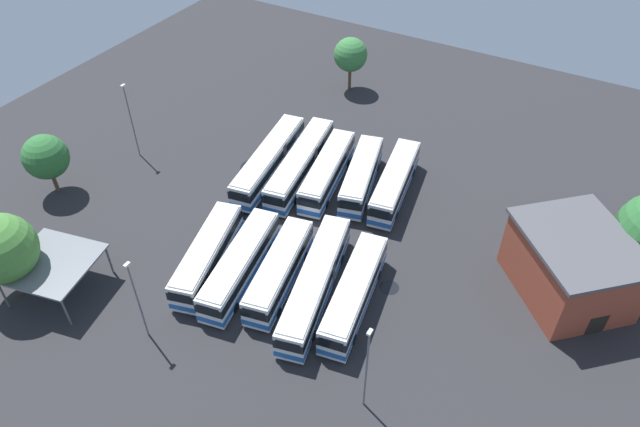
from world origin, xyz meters
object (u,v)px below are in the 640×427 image
depot_building (572,266)px  maintenance_shelter (52,264)px  bus_row0_slot3 (361,176)px  lamp_post_by_building (131,118)px  lamp_post_far_corner (137,298)px  tree_west_edge (351,55)px  bus_row0_slot1 (300,164)px  bus_row1_slot1 (240,264)px  bus_row1_slot3 (315,282)px  bus_row1_slot0 (208,255)px  bus_row1_slot4 (354,293)px  tree_north_edge (1,249)px  bus_row0_slot0 (269,160)px  lamp_post_mid_lot (367,367)px  bus_row1_slot2 (279,271)px  bus_row0_slot2 (327,171)px  tree_northeast (46,157)px  bus_row0_slot4 (395,182)px

depot_building → maintenance_shelter: depot_building is taller
bus_row0_slot3 → lamp_post_by_building: lamp_post_by_building is taller
lamp_post_far_corner → tree_west_edge: 46.99m
bus_row0_slot1 → bus_row1_slot1: same height
lamp_post_by_building → bus_row1_slot3: bearing=73.6°
bus_row1_slot0 → bus_row1_slot3: bearing=100.8°
bus_row1_slot4 → lamp_post_by_building: bearing=-103.7°
tree_north_edge → lamp_post_far_corner: bearing=99.1°
bus_row0_slot0 → bus_row1_slot3: same height
bus_row0_slot0 → bus_row1_slot3: bearing=45.8°
lamp_post_by_building → bus_row1_slot1: bearing=65.3°
lamp_post_mid_lot → tree_north_edge: bearing=-80.6°
tree_west_edge → bus_row1_slot2: bearing=17.6°
depot_building → maintenance_shelter: bearing=-60.5°
bus_row1_slot0 → lamp_post_far_corner: 9.54m
depot_building → tree_west_edge: bearing=-124.2°
bus_row0_slot1 → lamp_post_mid_lot: lamp_post_mid_lot is taller
depot_building → lamp_post_by_building: 49.60m
bus_row0_slot0 → lamp_post_far_corner: bearing=8.3°
bus_row0_slot2 → lamp_post_by_building: lamp_post_by_building is taller
bus_row1_slot3 → tree_northeast: bearing=-88.2°
bus_row0_slot2 → depot_building: size_ratio=0.95×
bus_row1_slot4 → bus_row1_slot0: bearing=-79.4°
bus_row0_slot4 → lamp_post_by_building: size_ratio=1.37×
bus_row1_slot4 → tree_west_edge: (-35.03, -18.72, 3.37)m
bus_row0_slot1 → bus_row1_slot0: bearing=-0.4°
bus_row1_slot0 → depot_building: (-14.07, 30.46, 1.50)m
maintenance_shelter → lamp_post_far_corner: size_ratio=0.97×
bus_row1_slot1 → maintenance_shelter: bearing=-55.4°
bus_row1_slot1 → tree_west_edge: 38.18m
bus_row0_slot1 → tree_northeast: (15.87, -22.30, 2.89)m
bus_row0_slot1 → bus_row0_slot3: size_ratio=1.29×
bus_row0_slot4 → lamp_post_far_corner: lamp_post_far_corner is taller
bus_row0_slot3 → bus_row1_slot4: size_ratio=0.93×
bus_row0_slot3 → bus_row1_slot2: bearing=-0.4°
tree_northeast → bus_row1_slot4: bearing=92.6°
bus_row0_slot4 → tree_north_edge: tree_north_edge is taller
lamp_post_mid_lot → tree_northeast: (-6.79, -41.73, -0.34)m
bus_row0_slot1 → bus_row0_slot2: (-0.23, 3.38, -0.00)m
bus_row0_slot4 → lamp_post_mid_lot: bearing=19.2°
bus_row1_slot3 → bus_row1_slot4: same height
bus_row1_slot1 → bus_row1_slot4: size_ratio=1.00×
bus_row1_slot4 → maintenance_shelter: (11.69, -24.68, 1.59)m
bus_row1_slot4 → lamp_post_mid_lot: bearing=31.8°
bus_row0_slot2 → tree_northeast: bearing=-57.9°
bus_row0_slot0 → depot_building: 33.86m
bus_row0_slot1 → bus_row1_slot0: same height
bus_row1_slot4 → depot_building: 19.80m
tree_northeast → tree_west_edge: bearing=154.1°
bus_row1_slot3 → lamp_post_mid_lot: lamp_post_mid_lot is taller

